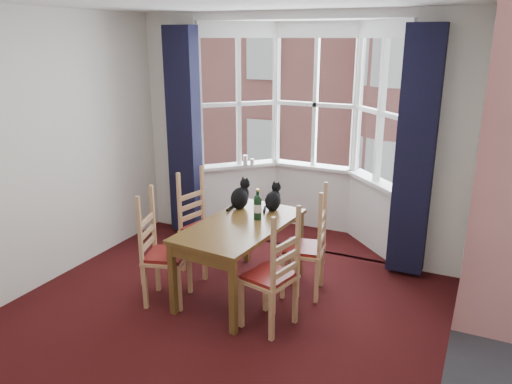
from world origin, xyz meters
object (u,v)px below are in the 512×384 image
Objects in this scene: chair_left_far at (198,228)px; chair_right_near at (277,281)px; dining_table at (241,232)px; wine_bottle at (258,206)px; candle_tall at (245,160)px; candle_short at (252,162)px; chair_left_near at (158,256)px; cat_left at (240,196)px; chair_right_far at (312,250)px; cat_right at (273,199)px.

chair_right_near is (1.29, -0.77, 0.00)m from chair_left_far.
wine_bottle is (0.10, 0.18, 0.23)m from dining_table.
candle_tall reaches higher than candle_short.
chair_left_near is 1.09m from cat_left.
dining_table is 11.13× the size of candle_tall.
candle_tall reaches higher than chair_right_near.
cat_left is (0.48, 0.10, 0.41)m from chair_left_far.
chair_right_near is at bearing -57.22° from candle_tall.
chair_left_near is at bearing -178.56° from chair_right_near.
cat_right is at bearing 157.82° from chair_right_far.
candle_short reaches higher than dining_table.
candle_tall is (-0.80, 1.71, 0.27)m from dining_table.
chair_left_far is 1.47m from candle_tall.
chair_left_far is 2.95× the size of cat_right.
cat_left is 1.42m from candle_tall.
chair_left_near is 2.95× the size of cat_right.
chair_left_far is at bearing -168.41° from cat_left.
chair_right_far is 6.85× the size of candle_tall.
candle_tall is at bearing -161.19° from candle_short.
cat_left reaches higher than chair_right_far.
chair_left_far is at bearing -85.73° from candle_tall.
candle_short is at bearing 120.75° from chair_right_near.
cat_left is 1.11× the size of cat_right.
chair_left_far is 1.00× the size of chair_right_far.
chair_right_near is 1.25m from cat_left.
chair_right_far is at bearing -0.83° from chair_left_far.
chair_left_near is 1.25m from chair_right_near.
wine_bottle is at bearing -9.38° from chair_left_far.
chair_left_near is at bearing -116.66° from cat_left.
cat_left reaches higher than candle_tall.
cat_left is at bearing 11.59° from chair_left_far.
cat_left is 0.36m from cat_right.
chair_right_near is at bearing -37.56° from dining_table.
cat_right is at bearing 13.24° from chair_left_far.
dining_table is 1.63× the size of chair_left_near.
dining_table is 17.31× the size of candle_short.
chair_right_near is 0.75m from chair_right_far.
chair_right_far is (1.32, 0.78, 0.00)m from chair_left_near.
chair_left_far is (-0.70, 0.32, -0.19)m from dining_table.
candle_tall reaches higher than dining_table.
chair_left_near is 1.00× the size of chair_left_far.
cat_right is 1.49m from candle_short.
dining_table is at bearing -103.94° from cat_right.
cat_right is 2.32× the size of candle_tall.
wine_bottle reaches higher than candle_short.
cat_left is (0.45, 0.90, 0.41)m from chair_left_near.
chair_left_near and chair_right_near have the same top height.
chair_left_near is at bearing -149.42° from chair_right_far.
wine_bottle is (0.80, -0.13, 0.42)m from chair_left_far.
wine_bottle reaches higher than cat_right.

